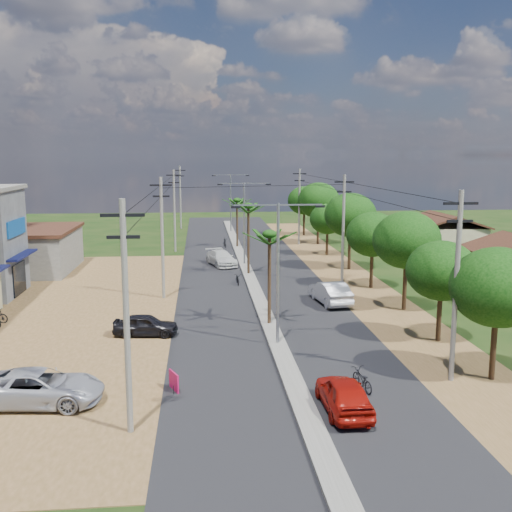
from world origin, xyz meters
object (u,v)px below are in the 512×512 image
Objects in this scene: car_silver_mid at (330,293)px; moto_rider_east at (362,380)px; car_parked_silver at (39,388)px; roadside_sign at (174,382)px; car_parked_dark at (146,326)px; car_red_near at (344,395)px; car_white_far at (221,259)px.

car_silver_mid reaches higher than moto_rider_east.
roadside_sign is at bearing -74.62° from car_parked_silver.
car_parked_silver reaches higher than moto_rider_east.
car_silver_mid is 14.14m from car_parked_dark.
car_red_near is 0.80× the size of car_parked_silver.
car_parked_dark is 14.02m from moto_rider_east.
car_parked_silver is at bearing -9.38° from car_red_near.
car_red_near is 4.28× the size of roadside_sign.
moto_rider_east is at bearing -126.34° from car_parked_dark.
car_parked_silver reaches higher than car_white_far.
car_silver_mid is at bearing 32.02° from roadside_sign.
car_white_far reaches higher than car_parked_dark.
car_silver_mid is at bearing -39.94° from car_parked_silver.
roadside_sign is at bearing -161.62° from car_parked_dark.
car_parked_dark is at bearing -53.12° from moto_rider_east.
car_parked_silver is (-12.75, 1.89, 0.01)m from car_red_near.
car_silver_mid is 1.00× the size of car_white_far.
car_red_near reaches higher than roadside_sign.
car_parked_dark reaches higher than moto_rider_east.
car_parked_dark is at bearing -119.83° from car_white_far.
moto_rider_east is 8.52m from roadside_sign.
car_red_near is 12.89m from car_parked_silver.
car_silver_mid is 2.70× the size of moto_rider_east.
car_parked_silver is at bearing 37.54° from car_silver_mid.
car_parked_dark reaches higher than roadside_sign.
roadside_sign is (5.63, 1.04, -0.31)m from car_parked_silver.
car_red_near is 0.88× the size of car_white_far.
car_silver_mid is 0.91× the size of car_parked_silver.
moto_rider_east reaches higher than roadside_sign.
roadside_sign is (-3.27, -30.83, -0.27)m from car_white_far.
car_parked_dark is 8.78m from roadside_sign.
car_parked_silver is at bearing 164.45° from car_parked_dark.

